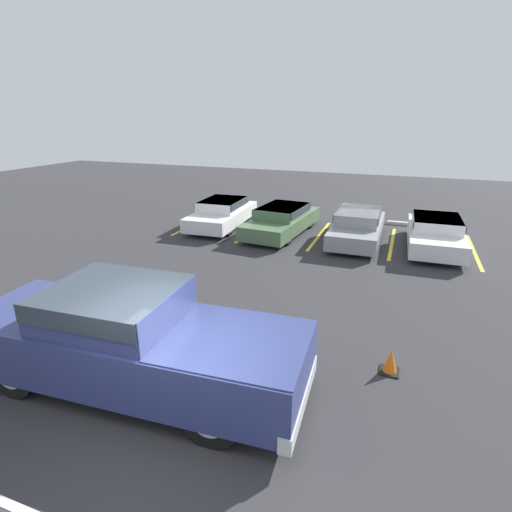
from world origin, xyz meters
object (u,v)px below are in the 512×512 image
(parked_sedan_c, at_px, (358,225))
(wheel_stop_curb, at_px, (408,224))
(parked_sedan_a, at_px, (222,212))
(parked_sedan_b, at_px, (282,219))
(parked_sedan_d, at_px, (435,232))
(traffic_cone, at_px, (390,362))
(pickup_truck, at_px, (134,339))

(parked_sedan_c, height_order, wheel_stop_curb, parked_sedan_c)
(parked_sedan_a, bearing_deg, parked_sedan_b, 84.53)
(parked_sedan_c, bearing_deg, wheel_stop_curb, 148.96)
(parked_sedan_c, distance_m, parked_sedan_d, 2.77)
(parked_sedan_b, distance_m, traffic_cone, 9.64)
(parked_sedan_c, distance_m, wheel_stop_curb, 3.65)
(traffic_cone, relative_size, wheel_stop_curb, 0.29)
(traffic_cone, bearing_deg, wheel_stop_curb, 89.29)
(parked_sedan_c, relative_size, wheel_stop_curb, 2.59)
(traffic_cone, bearing_deg, parked_sedan_d, 82.71)
(parked_sedan_b, height_order, parked_sedan_d, parked_sedan_d)
(pickup_truck, height_order, wheel_stop_curb, pickup_truck)
(parked_sedan_a, height_order, wheel_stop_curb, parked_sedan_a)
(parked_sedan_c, relative_size, traffic_cone, 9.01)
(parked_sedan_a, bearing_deg, wheel_stop_curb, 108.48)
(parked_sedan_a, xyz_separation_m, parked_sedan_c, (5.82, -0.12, 0.01))
(pickup_truck, bearing_deg, parked_sedan_d, 59.44)
(wheel_stop_curb, bearing_deg, parked_sedan_d, -73.12)
(parked_sedan_c, bearing_deg, pickup_truck, -14.45)
(wheel_stop_curb, bearing_deg, traffic_cone, -90.71)
(parked_sedan_a, height_order, parked_sedan_d, parked_sedan_a)
(parked_sedan_c, xyz_separation_m, traffic_cone, (1.69, -8.38, -0.42))
(parked_sedan_c, xyz_separation_m, parked_sedan_d, (2.77, 0.03, -0.01))
(pickup_truck, xyz_separation_m, parked_sedan_d, (5.35, 10.40, -0.31))
(traffic_cone, bearing_deg, parked_sedan_a, 131.46)
(parked_sedan_a, relative_size, wheel_stop_curb, 2.57)
(parked_sedan_b, relative_size, parked_sedan_c, 1.06)
(parked_sedan_d, distance_m, traffic_cone, 8.48)
(pickup_truck, relative_size, parked_sedan_b, 1.33)
(pickup_truck, relative_size, wheel_stop_curb, 3.65)
(traffic_cone, distance_m, wheel_stop_curb, 11.48)
(traffic_cone, bearing_deg, parked_sedan_c, 101.40)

